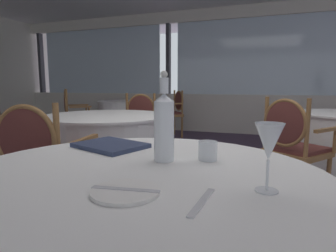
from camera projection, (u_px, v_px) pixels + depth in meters
The scene contains 16 objects.
ground_plane at pixel (212, 214), 2.33m from camera, with size 15.29×15.29×0.00m, color #47384C.
window_wall_far at pixel (251, 84), 6.06m from camera, with size 11.76×0.14×2.69m.
side_plate at pixel (125, 191), 0.78m from camera, with size 0.19×0.19×0.01m, color white.
butter_knife at pixel (125, 189), 0.78m from camera, with size 0.19×0.02×0.00m, color silver.
dinner_fork at pixel (202, 202), 0.72m from camera, with size 0.19×0.02×0.00m, color silver.
water_bottle at pixel (164, 125), 1.10m from camera, with size 0.08×0.08×0.35m.
wine_glass at pixel (269, 143), 0.78m from camera, with size 0.08×0.08×0.19m.
water_tumbler at pixel (208, 151), 1.13m from camera, with size 0.07×0.07×0.08m, color white.
menu_book at pixel (110, 145), 1.36m from camera, with size 0.31×0.24×0.02m, color #2D3856.
background_table_0 at pixel (127, 120), 5.50m from camera, with size 1.08×1.08×0.75m.
dining_chair_0_0 at pixel (173, 109), 5.82m from camera, with size 0.65×0.66×0.94m.
dining_chair_0_1 at pixel (73, 112), 5.13m from camera, with size 0.65×0.66×0.98m.
background_table_1 at pixel (108, 151), 2.91m from camera, with size 1.26×1.26×0.75m.
dining_chair_1_0 at pixel (138, 122), 3.91m from camera, with size 0.58×0.53×0.94m.
dining_chair_1_1 at pixel (41, 161), 1.85m from camera, with size 0.58×0.53×0.94m.
dining_chair_3_0 at pixel (292, 141), 2.56m from camera, with size 0.66×0.65×0.94m.
Camera 1 is at (0.41, -2.20, 1.04)m, focal length 30.48 mm.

